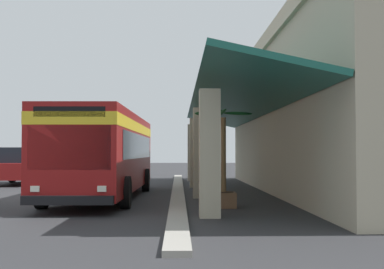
{
  "coord_description": "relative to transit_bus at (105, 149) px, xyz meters",
  "views": [
    {
      "loc": [
        19.5,
        4.73,
        1.73
      ],
      "look_at": [
        3.75,
        5.16,
        2.29
      ],
      "focal_mm": 46.38,
      "sensor_mm": 36.0,
      "label": 1
    }
  ],
  "objects": [
    {
      "name": "ground",
      "position": [
        -0.59,
        6.07,
        -1.85
      ],
      "size": [
        120.0,
        120.0,
        0.0
      ],
      "primitive_type": "plane",
      "color": "#2D2D30"
    },
    {
      "name": "curb_strip",
      "position": [
        -2.57,
        2.77,
        -1.79
      ],
      "size": [
        26.69,
        0.5,
        0.12
      ],
      "primitive_type": "cube",
      "color": "#9E998E",
      "rests_on": "ground"
    },
    {
      "name": "transit_bus",
      "position": [
        0.0,
        0.0,
        0.0
      ],
      "size": [
        11.27,
        3.02,
        3.34
      ],
      "color": "maroon",
      "rests_on": "ground"
    },
    {
      "name": "parked_suv_red",
      "position": [
        -8.05,
        -5.75,
        -0.84
      ],
      "size": [
        4.84,
        2.28,
        1.97
      ],
      "color": "maroon",
      "rests_on": "ground"
    },
    {
      "name": "potted_palm",
      "position": [
        3.43,
        4.2,
        -0.98
      ],
      "size": [
        1.77,
        1.88,
        3.1
      ],
      "color": "brown",
      "rests_on": "ground"
    }
  ]
}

